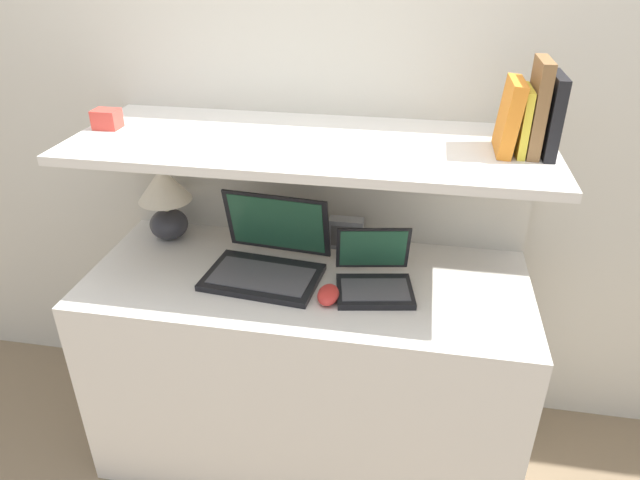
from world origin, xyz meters
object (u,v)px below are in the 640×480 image
shelf_gadget (107,119)px  table_lamp (165,197)px  computer_mouse (328,295)px  laptop_small (374,277)px  book_black (552,115)px  book_yellow (523,121)px  laptop_large (267,259)px  book_orange (509,117)px  book_brown (537,108)px  router_box (346,233)px

shelf_gadget → table_lamp: bearing=49.5°
computer_mouse → laptop_small: bearing=35.5°
table_lamp → book_black: 1.30m
book_black → book_yellow: bearing=180.0°
laptop_large → table_lamp: bearing=157.3°
computer_mouse → book_orange: 0.73m
book_black → book_orange: size_ratio=1.08×
book_yellow → shelf_gadget: (-1.26, 0.00, -0.06)m
laptop_small → book_black: size_ratio=1.24×
book_yellow → book_orange: (-0.04, 0.00, 0.01)m
book_brown → book_black: bearing=0.0°
table_lamp → book_orange: bearing=-6.0°
book_brown → laptop_large: bearing=-175.8°
book_brown → book_yellow: 0.05m
router_box → book_yellow: 0.72m
table_lamp → router_box: bearing=3.9°
laptop_large → book_orange: size_ratio=1.92×
laptop_small → book_yellow: book_yellow is taller
router_box → shelf_gadget: 0.88m
book_brown → book_orange: (-0.07, 0.00, -0.03)m
book_brown → shelf_gadget: size_ratio=3.26×
table_lamp → book_orange: size_ratio=1.35×
book_black → book_brown: size_ratio=0.85×
computer_mouse → book_black: size_ratio=0.50×
table_lamp → laptop_large: size_ratio=0.71×
laptop_large → router_box: bearing=43.6°
book_black → shelf_gadget: book_black is taller
book_black → book_brown: (-0.04, 0.00, 0.02)m
router_box → shelf_gadget: (-0.75, -0.16, 0.42)m
router_box → book_brown: (0.54, -0.16, 0.52)m
table_lamp → laptop_large: (0.42, -0.18, -0.11)m
book_black → table_lamp: bearing=174.5°
computer_mouse → router_box: bearing=89.0°
computer_mouse → shelf_gadget: shelf_gadget is taller
laptop_large → laptop_small: bearing=-5.0°
laptop_small → router_box: size_ratio=2.24×
laptop_large → book_black: bearing=4.0°
laptop_large → computer_mouse: size_ratio=3.57×
shelf_gadget → laptop_large: bearing=-6.3°
router_box → book_yellow: bearing=-17.8°
table_lamp → book_black: (1.23, -0.12, 0.40)m
computer_mouse → shelf_gadget: size_ratio=1.38×
shelf_gadget → router_box: bearing=12.2°
computer_mouse → book_brown: 0.80m
router_box → book_black: (0.58, -0.16, 0.50)m
book_yellow → laptop_large: bearing=-175.6°
laptop_small → book_orange: size_ratio=1.34×
computer_mouse → book_orange: book_orange is taller
table_lamp → shelf_gadget: 0.35m
laptop_large → computer_mouse: laptop_large is taller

